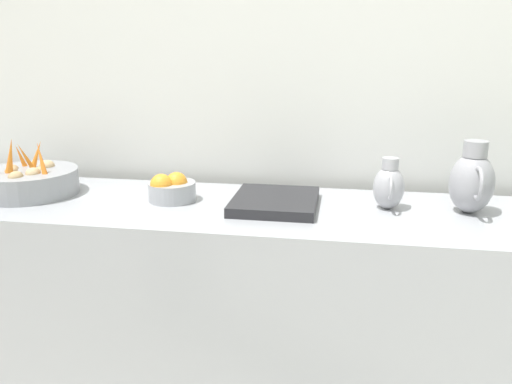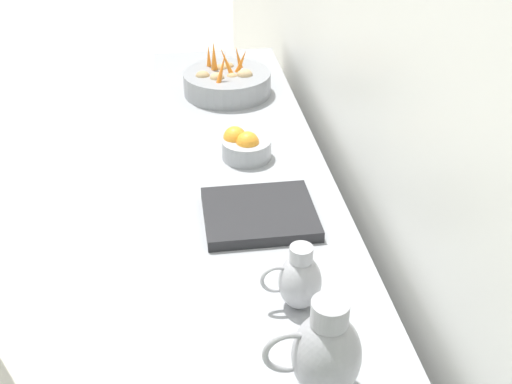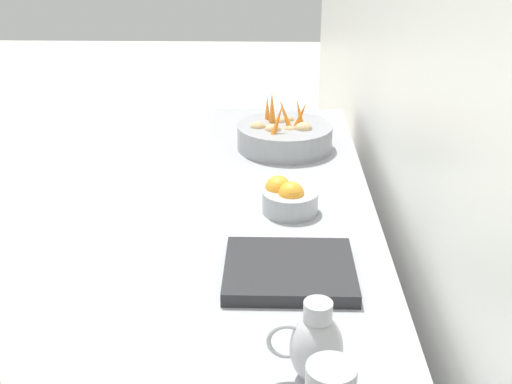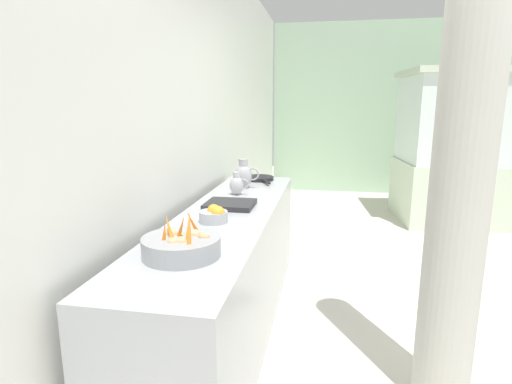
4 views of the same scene
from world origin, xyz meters
name	(u,v)px [view 1 (image 1 of 4)]	position (x,y,z in m)	size (l,w,h in m)	color
tile_wall_left	(383,31)	(-1.95, 0.29, 1.50)	(0.10, 8.68, 3.00)	silver
prep_counter	(240,314)	(-1.54, -0.21, 0.44)	(0.60, 2.78, 0.88)	#9EA0A5
vegetable_colander	(28,181)	(-1.56, -1.06, 0.94)	(0.38, 0.38, 0.23)	gray
orange_bowl	(171,189)	(-1.56, -0.47, 0.93)	(0.18, 0.18, 0.11)	#9EA0A5
metal_pitcher_tall	(472,181)	(-1.60, 0.60, 1.00)	(0.21, 0.15, 0.25)	#939399
metal_pitcher_short	(389,186)	(-1.60, 0.32, 0.97)	(0.16, 0.11, 0.18)	#A3A3A8
counter_sink_basin	(275,201)	(-1.55, -0.08, 0.90)	(0.34, 0.30, 0.04)	#232326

